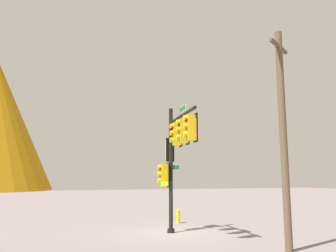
# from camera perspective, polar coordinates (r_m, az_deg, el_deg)

# --- Properties ---
(ground_plane) EXTENTS (120.00, 120.00, 0.00)m
(ground_plane) POSITION_cam_1_polar(r_m,az_deg,el_deg) (17.50, 0.50, -17.60)
(ground_plane) COLOR gray
(signal_pole_assembly) EXTENTS (4.70, 1.16, 6.27)m
(signal_pole_assembly) POSITION_cam_1_polar(r_m,az_deg,el_deg) (16.29, 1.17, -3.91)
(signal_pole_assembly) COLOR black
(signal_pole_assembly) RESTS_ON ground_plane
(utility_pole) EXTENTS (1.12, 1.55, 8.55)m
(utility_pole) POSITION_cam_1_polar(r_m,az_deg,el_deg) (13.84, 18.89, -1.16)
(utility_pole) COLOR brown
(utility_pole) RESTS_ON ground_plane
(fire_hydrant) EXTENTS (0.33, 0.24, 0.83)m
(fire_hydrant) POSITION_cam_1_polar(r_m,az_deg,el_deg) (20.98, 1.73, -14.98)
(fire_hydrant) COLOR gold
(fire_hydrant) RESTS_ON ground_plane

